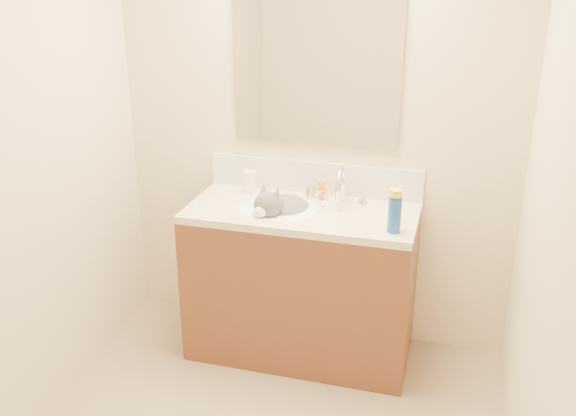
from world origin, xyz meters
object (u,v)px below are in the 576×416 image
Objects in this scene: pill_bottle at (250,182)px; amber_bottle at (322,190)px; spray_can at (394,215)px; silver_jar at (310,191)px; cat at (282,213)px; basin at (278,221)px; faucet at (341,188)px; vanity_cabinet at (301,286)px.

pill_bottle is 1.17× the size of amber_bottle.
pill_bottle is 0.70× the size of spray_can.
spray_can is at bearing -21.85° from pill_bottle.
cat is at bearing -116.82° from silver_jar.
silver_jar is at bearing 62.22° from basin.
faucet is 0.20m from silver_jar.
cat reaches higher than pill_bottle.
basin is 0.31m from amber_bottle.
pill_bottle is 0.41m from amber_bottle.
silver_jar is 0.07m from amber_bottle.
basin is at bearing -42.58° from pill_bottle.
basin is 1.06× the size of cat.
basin is 6.97× the size of silver_jar.
silver_jar is at bearing 2.95° from pill_bottle.
pill_bottle is at bearing 175.89° from faucet.
cat is at bearing 55.02° from basin.
amber_bottle is at bearing 157.94° from faucet.
amber_bottle is at bearing 1.21° from pill_bottle.
vanity_cabinet is 2.82× the size of cat.
vanity_cabinet is 0.52m from silver_jar.
pill_bottle reaches higher than silver_jar.
basin is at bearing -117.78° from silver_jar.
spray_can is (0.84, -0.34, 0.03)m from pill_bottle.
faucet reaches higher than silver_jar.
vanity_cabinet is 0.43m from cat.
spray_can is (0.43, -0.35, 0.04)m from amber_bottle.
amber_bottle is (0.07, 0.18, 0.50)m from vanity_cabinet.
spray_can is at bearing -12.08° from basin.
silver_jar is (0.34, 0.02, -0.03)m from pill_bottle.
faucet is (0.18, 0.14, 0.54)m from vanity_cabinet.
amber_bottle is 0.55m from spray_can.
faucet is 1.61× the size of spray_can.
pill_bottle is (-0.34, 0.17, 0.51)m from vanity_cabinet.
cat is 0.23m from silver_jar.
vanity_cabinet is at bearing -89.12° from silver_jar.
faucet reaches higher than basin.
pill_bottle reaches higher than amber_bottle.
cat is 4.09× the size of amber_bottle.
cat reaches higher than amber_bottle.
silver_jar is (0.12, 0.22, 0.10)m from basin.
pill_bottle is at bearing -177.05° from silver_jar.
basin is at bearing -150.88° from faucet.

